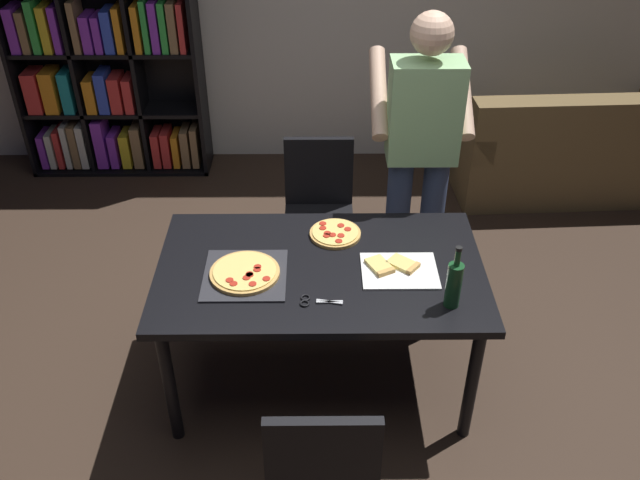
% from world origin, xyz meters
% --- Properties ---
extents(ground_plane, '(12.00, 12.00, 0.00)m').
position_xyz_m(ground_plane, '(0.00, 0.00, 0.00)').
color(ground_plane, '#38281E').
extents(dining_table, '(1.57, 0.94, 0.75)m').
position_xyz_m(dining_table, '(0.00, 0.00, 0.67)').
color(dining_table, black).
rests_on(dining_table, ground_plane).
extents(chair_near_camera, '(0.42, 0.42, 0.90)m').
position_xyz_m(chair_near_camera, '(-0.00, -0.95, 0.51)').
color(chair_near_camera, black).
rests_on(chair_near_camera, ground_plane).
extents(chair_far_side, '(0.42, 0.42, 0.90)m').
position_xyz_m(chair_far_side, '(0.00, 0.95, 0.51)').
color(chair_far_side, black).
rests_on(chair_far_side, ground_plane).
extents(couch, '(1.74, 0.93, 0.85)m').
position_xyz_m(couch, '(1.90, 1.99, 0.30)').
color(couch, brown).
rests_on(couch, ground_plane).
extents(bookshelf, '(1.40, 0.35, 1.95)m').
position_xyz_m(bookshelf, '(-1.63, 2.37, 0.89)').
color(bookshelf, black).
rests_on(bookshelf, ground_plane).
extents(person_serving_pizza, '(0.55, 0.54, 1.75)m').
position_xyz_m(person_serving_pizza, '(0.56, 0.73, 1.00)').
color(person_serving_pizza, '#38476B').
rests_on(person_serving_pizza, ground_plane).
extents(pepperoni_pizza_on_tray, '(0.39, 0.39, 0.04)m').
position_xyz_m(pepperoni_pizza_on_tray, '(-0.35, -0.07, 0.77)').
color(pepperoni_pizza_on_tray, '#2D2D33').
rests_on(pepperoni_pizza_on_tray, dining_table).
extents(pizza_slices_on_towel, '(0.36, 0.28, 0.03)m').
position_xyz_m(pizza_slices_on_towel, '(0.36, -0.04, 0.76)').
color(pizza_slices_on_towel, white).
rests_on(pizza_slices_on_towel, dining_table).
extents(wine_bottle, '(0.07, 0.07, 0.32)m').
position_xyz_m(wine_bottle, '(0.58, -0.28, 0.87)').
color(wine_bottle, '#194723').
rests_on(wine_bottle, dining_table).
extents(kitchen_scissors, '(0.20, 0.09, 0.01)m').
position_xyz_m(kitchen_scissors, '(-0.03, -0.26, 0.76)').
color(kitchen_scissors, silver).
rests_on(kitchen_scissors, dining_table).
extents(second_pizza_plain, '(0.26, 0.26, 0.03)m').
position_xyz_m(second_pizza_plain, '(0.08, 0.26, 0.76)').
color(second_pizza_plain, tan).
rests_on(second_pizza_plain, dining_table).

